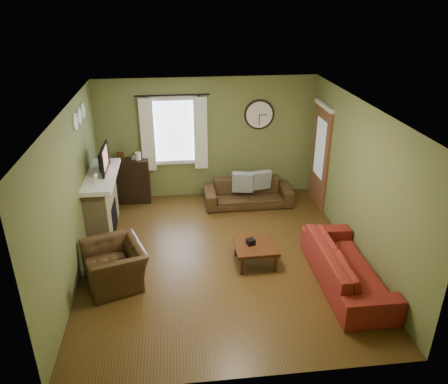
{
  "coord_description": "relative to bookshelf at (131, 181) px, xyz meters",
  "views": [
    {
      "loc": [
        -0.69,
        -6.31,
        4.2
      ],
      "look_at": [
        0.1,
        0.4,
        1.05
      ],
      "focal_mm": 35.0,
      "sensor_mm": 36.0,
      "label": 1
    }
  ],
  "objects": [
    {
      "name": "pillow_left",
      "position": [
        2.34,
        -0.51,
        0.07
      ],
      "size": [
        0.45,
        0.21,
        0.44
      ],
      "primitive_type": "cube",
      "rotation": [
        0.0,
        0.0,
        -0.18
      ],
      "color": "gray",
      "rests_on": "sofa_brown"
    },
    {
      "name": "tv",
      "position": [
        -0.37,
        -1.11,
        0.87
      ],
      "size": [
        0.08,
        0.6,
        0.35
      ],
      "primitive_type": "imported",
      "rotation": [
        0.0,
        0.0,
        1.57
      ],
      "color": "black",
      "rests_on": "mantel"
    },
    {
      "name": "curtain_right",
      "position": [
        1.53,
        0.07,
        0.97
      ],
      "size": [
        0.28,
        0.04,
        1.55
      ],
      "primitive_type": "cube",
      "color": "white",
      "rests_on": "wall_back"
    },
    {
      "name": "wine_glass_b",
      "position": [
        -0.37,
        -1.69,
        0.79
      ],
      "size": [
        0.06,
        0.06,
        0.18
      ],
      "primitive_type": null,
      "color": "white",
      "rests_on": "mantel"
    },
    {
      "name": "medallion_left",
      "position": [
        -0.6,
        -1.61,
        1.77
      ],
      "size": [
        0.28,
        0.28,
        0.03
      ],
      "primitive_type": "cylinder",
      "color": "white",
      "rests_on": "wall_left"
    },
    {
      "name": "wall_right",
      "position": [
        3.98,
        -2.41,
        0.82
      ],
      "size": [
        0.0,
        5.2,
        2.6
      ],
      "primitive_type": "cube",
      "color": "olive",
      "rests_on": "ground"
    },
    {
      "name": "medallion_right",
      "position": [
        -0.6,
        -0.91,
        1.77
      ],
      "size": [
        0.28,
        0.28,
        0.03
      ],
      "primitive_type": "cylinder",
      "color": "white",
      "rests_on": "wall_left"
    },
    {
      "name": "door",
      "position": [
        3.95,
        -0.56,
        0.57
      ],
      "size": [
        0.05,
        0.9,
        2.1
      ],
      "primitive_type": "cube",
      "color": "brown",
      "rests_on": "floor"
    },
    {
      "name": "coffee_table",
      "position": [
        2.23,
        -2.65,
        -0.3
      ],
      "size": [
        0.7,
        0.7,
        0.36
      ],
      "primitive_type": null,
      "rotation": [
        0.0,
        0.0,
        0.02
      ],
      "color": "#43200E",
      "rests_on": "floor"
    },
    {
      "name": "armchair",
      "position": [
        -0.03,
        -2.92,
        -0.16
      ],
      "size": [
        1.14,
        1.22,
        0.64
      ],
      "primitive_type": "imported",
      "rotation": [
        0.0,
        0.0,
        -1.23
      ],
      "color": "#3B2815",
      "rests_on": "floor"
    },
    {
      "name": "book",
      "position": [
        0.07,
        0.12,
        0.48
      ],
      "size": [
        0.2,
        0.26,
        0.02
      ],
      "primitive_type": "imported",
      "rotation": [
        0.0,
        0.0,
        -0.06
      ],
      "color": "#43200E",
      "rests_on": "bookshelf"
    },
    {
      "name": "window_pane",
      "position": [
        0.98,
        0.17,
        1.02
      ],
      "size": [
        1.0,
        0.02,
        1.3
      ],
      "primitive_type": null,
      "color": "silver",
      "rests_on": "wall_back"
    },
    {
      "name": "floor",
      "position": [
        1.68,
        -2.41,
        -0.48
      ],
      "size": [
        4.6,
        5.2,
        0.0
      ],
      "primitive_type": "cube",
      "color": "#4C3414",
      "rests_on": "ground"
    },
    {
      "name": "wine_glass_a",
      "position": [
        -0.37,
        -1.78,
        0.8
      ],
      "size": [
        0.07,
        0.07,
        0.21
      ],
      "primitive_type": null,
      "color": "white",
      "rests_on": "mantel"
    },
    {
      "name": "wall_clock",
      "position": [
        2.78,
        0.14,
        1.32
      ],
      "size": [
        0.64,
        0.06,
        0.64
      ],
      "primitive_type": null,
      "color": "white",
      "rests_on": "wall_back"
    },
    {
      "name": "mantel",
      "position": [
        -0.39,
        -1.26,
        0.66
      ],
      "size": [
        0.58,
        1.6,
        0.08
      ],
      "primitive_type": "cube",
      "color": "white",
      "rests_on": "fireplace"
    },
    {
      "name": "sofa_brown",
      "position": [
        2.48,
        -0.44,
        -0.21
      ],
      "size": [
        1.84,
        0.72,
        0.54
      ],
      "primitive_type": "imported",
      "color": "#3B2815",
      "rests_on": "floor"
    },
    {
      "name": "tissue_box",
      "position": [
        2.15,
        -2.64,
        -0.08
      ],
      "size": [
        0.16,
        0.16,
        0.1
      ],
      "primitive_type": "cube",
      "rotation": [
        0.0,
        0.0,
        0.29
      ],
      "color": "black",
      "rests_on": "coffee_table"
    },
    {
      "name": "tv_screen",
      "position": [
        -0.29,
        -1.11,
        0.93
      ],
      "size": [
        0.02,
        0.62,
        0.36
      ],
      "primitive_type": "cube",
      "color": "#994C3F",
      "rests_on": "mantel"
    },
    {
      "name": "firebox",
      "position": [
        -0.23,
        -1.26,
        -0.18
      ],
      "size": [
        0.04,
        0.6,
        0.55
      ],
      "primitive_type": "cube",
      "color": "black",
      "rests_on": "fireplace"
    },
    {
      "name": "curtain_rod",
      "position": [
        0.98,
        0.07,
        1.79
      ],
      "size": [
        0.03,
        0.03,
        1.5
      ],
      "primitive_type": "cylinder",
      "color": "black",
      "rests_on": "wall_back"
    },
    {
      "name": "curtain_left",
      "position": [
        0.43,
        0.07,
        0.97
      ],
      "size": [
        0.28,
        0.04,
        1.55
      ],
      "primitive_type": "cube",
      "color": "white",
      "rests_on": "wall_back"
    },
    {
      "name": "wall_left",
      "position": [
        -0.62,
        -2.41,
        0.82
      ],
      "size": [
        0.0,
        5.2,
        2.6
      ],
      "primitive_type": "cube",
      "color": "olive",
      "rests_on": "ground"
    },
    {
      "name": "wall_back",
      "position": [
        1.68,
        0.19,
        0.82
      ],
      "size": [
        4.6,
        0.0,
        2.6
      ],
      "primitive_type": "cube",
      "color": "olive",
      "rests_on": "ground"
    },
    {
      "name": "ceiling",
      "position": [
        1.68,
        -2.41,
        2.12
      ],
      "size": [
        4.6,
        5.2,
        0.0
      ],
      "primitive_type": "cube",
      "color": "white",
      "rests_on": "ground"
    },
    {
      "name": "pillow_right",
      "position": [
        2.76,
        -0.44,
        0.07
      ],
      "size": [
        0.42,
        0.19,
        0.4
      ],
      "primitive_type": "cube",
      "rotation": [
        0.0,
        0.0,
        0.18
      ],
      "color": "gray",
      "rests_on": "sofa_brown"
    },
    {
      "name": "wall_front",
      "position": [
        1.68,
        -5.01,
        0.82
      ],
      "size": [
        4.6,
        0.0,
        2.6
      ],
      "primitive_type": "cube",
      "color": "olive",
      "rests_on": "ground"
    },
    {
      "name": "sofa_red",
      "position": [
        3.53,
        -3.36,
        -0.16
      ],
      "size": [
        0.85,
        2.17,
        0.63
      ],
      "primitive_type": "imported",
      "rotation": [
        0.0,
        0.0,
        1.57
      ],
      "color": "maroon",
      "rests_on": "floor"
    },
    {
      "name": "medallion_mid",
      "position": [
        -0.6,
        -1.26,
        1.77
      ],
      "size": [
        0.28,
        0.28,
        0.03
      ],
      "primitive_type": "cylinder",
      "color": "white",
      "rests_on": "wall_left"
    },
    {
      "name": "fireplace",
      "position": [
        -0.42,
        -1.26,
        0.07
      ],
      "size": [
        0.4,
        1.4,
        1.1
      ],
      "primitive_type": "cube",
      "color": "tan",
      "rests_on": "floor"
    },
    {
      "name": "bookshelf",
      "position": [
        0.0,
        0.0,
        0.0
      ],
      "size": [
        0.81,
        0.34,
        0.96
      ],
      "primitive_type": null,
      "color": "black",
      "rests_on": "floor"
    }
  ]
}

